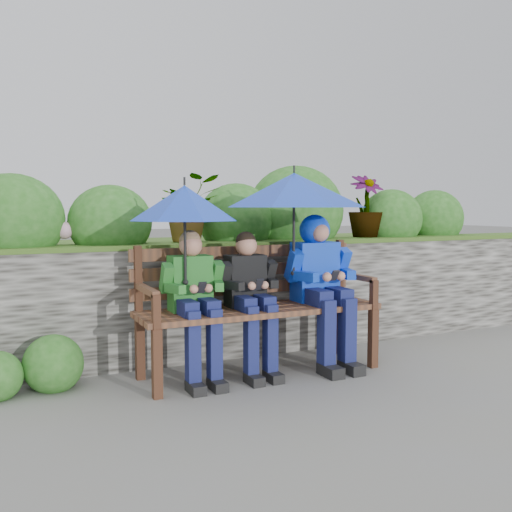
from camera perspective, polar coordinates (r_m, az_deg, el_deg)
name	(u,v)px	position (r m, az deg, el deg)	size (l,w,h in m)	color
ground	(261,376)	(4.64, 0.54, -11.87)	(60.00, 60.00, 0.00)	slate
garden_backdrop	(180,277)	(5.93, -7.57, -2.11)	(8.00, 2.83, 1.88)	#33312C
park_bench	(256,299)	(4.66, -0.01, -4.30)	(1.98, 0.58, 1.04)	#48291A
boy_left	(195,296)	(4.35, -6.17, -3.98)	(0.48, 0.55, 1.16)	#1C8023
boy_middle	(250,293)	(4.53, -0.56, -3.70)	(0.46, 0.54, 1.15)	black
boy_right	(321,276)	(4.82, 6.52, -1.97)	(0.56, 0.68, 1.28)	#0025DF
umbrella_left	(185,203)	(4.27, -7.14, 5.27)	(0.83, 0.83, 0.80)	blue
umbrella_right	(294,190)	(4.66, 3.82, 6.59)	(1.16, 1.16, 0.90)	blue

